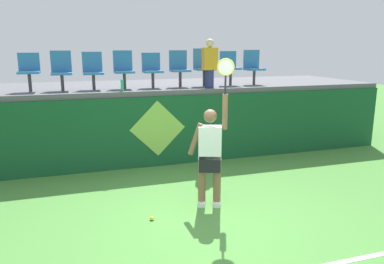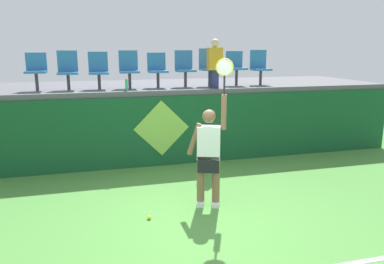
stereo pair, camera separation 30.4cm
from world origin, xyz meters
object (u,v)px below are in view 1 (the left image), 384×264
object	(u,v)px
stadium_chair_5	(179,67)
stadium_chair_6	(203,65)
spectator_0	(210,62)
tennis_ball	(152,218)
tennis_player	(210,153)
stadium_chair_3	(124,68)
stadium_chair_1	(61,69)
stadium_chair_4	(152,68)
stadium_chair_7	(230,66)
stadium_chair_8	(253,66)
water_bottle	(122,85)
stadium_chair_0	(29,69)
stadium_chair_2	(93,69)

from	to	relation	value
stadium_chair_5	stadium_chair_6	size ratio (longest dim) A/B	0.95
stadium_chair_6	spectator_0	bearing A→B (deg)	-90.00
tennis_ball	stadium_chair_5	world-z (taller)	stadium_chair_5
tennis_player	stadium_chair_3	xyz separation A→B (m)	(-0.97, 3.18, 1.26)
stadium_chair_1	stadium_chair_5	size ratio (longest dim) A/B	1.00
stadium_chair_4	stadium_chair_7	world-z (taller)	stadium_chair_7
stadium_chair_8	stadium_chair_1	bearing A→B (deg)	179.99
stadium_chair_3	tennis_ball	bearing A→B (deg)	-91.63
water_bottle	stadium_chair_0	size ratio (longest dim) A/B	0.31
stadium_chair_6	spectator_0	distance (m)	0.48
stadium_chair_5	stadium_chair_6	world-z (taller)	stadium_chair_6
stadium_chair_0	spectator_0	size ratio (longest dim) A/B	0.73
stadium_chair_3	stadium_chair_6	bearing A→B (deg)	0.01
tennis_player	tennis_ball	bearing A→B (deg)	-165.73
stadium_chair_1	water_bottle	bearing A→B (deg)	-24.82
tennis_ball	water_bottle	bearing A→B (deg)	90.46
spectator_0	tennis_ball	bearing A→B (deg)	-124.53
stadium_chair_2	stadium_chair_3	bearing A→B (deg)	0.07
water_bottle	stadium_chair_2	bearing A→B (deg)	134.92
stadium_chair_6	stadium_chair_7	xyz separation A→B (m)	(0.71, -0.01, -0.02)
stadium_chair_2	stadium_chair_6	world-z (taller)	stadium_chair_6
tennis_player	stadium_chair_6	xyz separation A→B (m)	(0.99, 3.18, 1.29)
tennis_player	stadium_chair_7	xyz separation A→B (m)	(1.69, 3.17, 1.27)
water_bottle	stadium_chair_4	world-z (taller)	stadium_chair_4
stadium_chair_5	water_bottle	bearing A→B (deg)	-158.60
tennis_player	stadium_chair_1	xyz separation A→B (m)	(-2.33, 3.18, 1.25)
stadium_chair_2	stadium_chair_3	size ratio (longest dim) A/B	0.97
stadium_chair_1	stadium_chair_3	bearing A→B (deg)	-0.04
tennis_ball	tennis_player	bearing A→B (deg)	14.27
tennis_ball	stadium_chair_6	size ratio (longest dim) A/B	0.07
spectator_0	stadium_chair_3	bearing A→B (deg)	166.54
water_bottle	stadium_chair_8	world-z (taller)	stadium_chair_8
stadium_chair_7	stadium_chair_8	world-z (taller)	stadium_chair_8
tennis_ball	stadium_chair_2	size ratio (longest dim) A/B	0.08
water_bottle	stadium_chair_2	distance (m)	0.87
tennis_ball	stadium_chair_5	xyz separation A→B (m)	(1.44, 3.45, 2.17)
stadium_chair_1	stadium_chair_0	bearing A→B (deg)	-179.18
tennis_player	spectator_0	xyz separation A→B (m)	(0.99, 2.71, 1.38)
stadium_chair_4	stadium_chair_5	size ratio (longest dim) A/B	0.94
tennis_ball	stadium_chair_1	xyz separation A→B (m)	(-1.27, 3.45, 2.16)
tennis_ball	stadium_chair_3	xyz separation A→B (m)	(0.10, 3.45, 2.16)
water_bottle	stadium_chair_6	world-z (taller)	stadium_chair_6
tennis_player	stadium_chair_8	world-z (taller)	stadium_chair_8
stadium_chair_8	spectator_0	xyz separation A→B (m)	(-1.37, -0.47, 0.12)
water_bottle	stadium_chair_8	xyz separation A→B (m)	(3.44, 0.57, 0.35)
stadium_chair_5	stadium_chair_8	xyz separation A→B (m)	(1.98, 0.00, 0.00)
stadium_chair_5	stadium_chair_7	bearing A→B (deg)	-0.26
water_bottle	stadium_chair_7	distance (m)	2.86
stadium_chair_4	stadium_chair_8	bearing A→B (deg)	0.11
water_bottle	stadium_chair_0	bearing A→B (deg)	163.46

